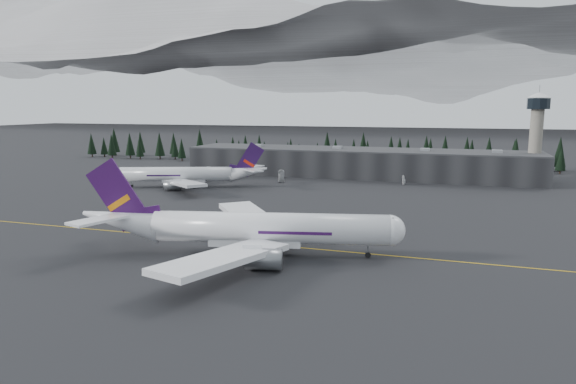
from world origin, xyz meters
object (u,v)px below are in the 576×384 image
(control_tower, at_px, (537,127))
(jet_parked, at_px, (191,174))
(terminal, at_px, (358,162))
(jet_main, at_px, (242,228))
(gse_vehicle_a, at_px, (281,181))
(gse_vehicle_b, at_px, (404,183))

(control_tower, xyz_separation_m, jet_parked, (-132.95, -57.38, -18.30))
(terminal, height_order, jet_main, jet_main)
(jet_parked, bearing_deg, gse_vehicle_a, -163.48)
(control_tower, bearing_deg, gse_vehicle_b, -154.98)
(jet_main, distance_m, gse_vehicle_a, 107.86)
(gse_vehicle_b, bearing_deg, control_tower, 97.25)
(terminal, xyz_separation_m, control_tower, (75.00, 3.00, 17.11))
(control_tower, xyz_separation_m, jet_main, (-75.41, -139.09, -17.47))
(control_tower, distance_m, jet_main, 159.18)
(terminal, distance_m, jet_main, 136.09)
(jet_main, bearing_deg, control_tower, 48.43)
(gse_vehicle_b, bearing_deg, jet_main, -29.42)
(control_tower, height_order, gse_vehicle_a, control_tower)
(jet_main, relative_size, gse_vehicle_b, 18.28)
(jet_main, xyz_separation_m, jet_parked, (-57.53, 81.71, -0.83))
(terminal, bearing_deg, jet_main, -90.17)
(control_tower, distance_m, jet_parked, 145.95)
(terminal, xyz_separation_m, jet_parked, (-57.95, -54.38, -1.19))
(terminal, distance_m, gse_vehicle_a, 42.04)
(terminal, height_order, jet_parked, jet_parked)
(jet_parked, bearing_deg, jet_main, 105.39)
(jet_parked, bearing_deg, control_tower, -176.41)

